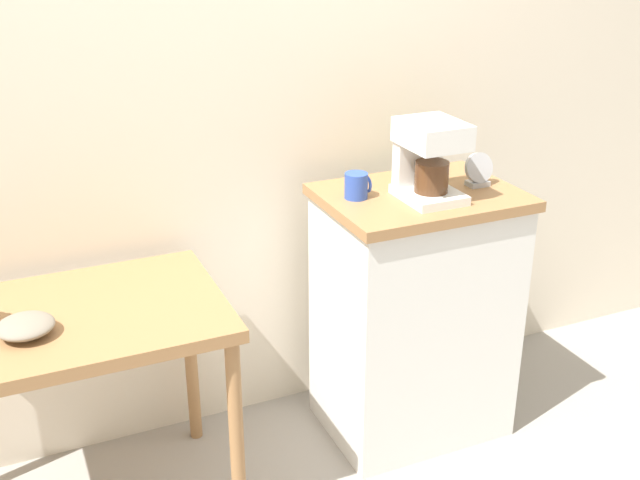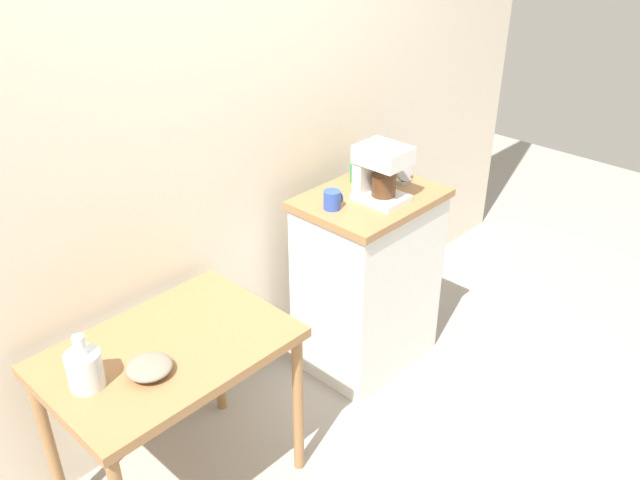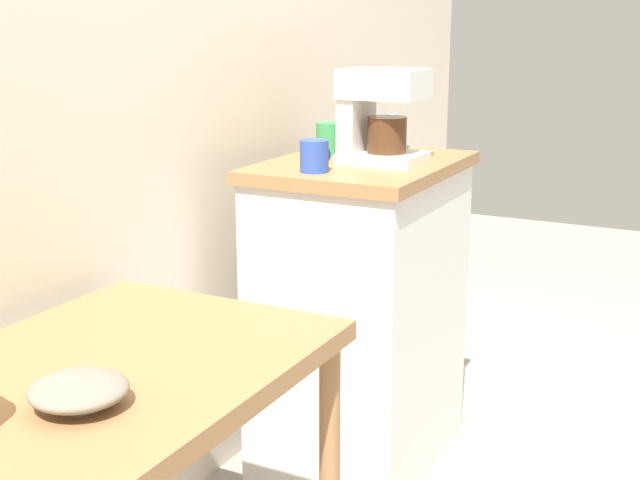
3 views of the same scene
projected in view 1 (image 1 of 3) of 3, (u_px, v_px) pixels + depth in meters
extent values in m
plane|color=gray|center=(268.00, 457.00, 2.77)|extent=(8.00, 8.00, 0.00)
cube|color=beige|center=(246.00, 40.00, 2.57)|extent=(4.40, 0.10, 2.80)
cube|color=#9E7044|center=(72.00, 320.00, 2.24)|extent=(0.87, 0.60, 0.04)
cylinder|color=#9E7044|center=(237.00, 440.00, 2.31)|extent=(0.04, 0.04, 0.69)
cylinder|color=#9E7044|center=(191.00, 355.00, 2.75)|extent=(0.04, 0.04, 0.69)
cube|color=white|center=(414.00, 318.00, 2.79)|extent=(0.62, 0.46, 0.89)
cube|color=#9E7044|center=(420.00, 197.00, 2.61)|extent=(0.65, 0.49, 0.04)
cylinder|color=gray|center=(27.00, 334.00, 2.12)|extent=(0.07, 0.07, 0.01)
ellipsoid|color=gray|center=(25.00, 326.00, 2.11)|extent=(0.16, 0.16, 0.04)
cube|color=white|center=(429.00, 195.00, 2.54)|extent=(0.18, 0.22, 0.03)
cube|color=white|center=(417.00, 154.00, 2.56)|extent=(0.16, 0.05, 0.26)
cube|color=white|center=(432.00, 134.00, 2.45)|extent=(0.18, 0.22, 0.08)
cylinder|color=#4C2D19|center=(432.00, 177.00, 2.50)|extent=(0.11, 0.11, 0.10)
cylinder|color=#338C4C|center=(420.00, 164.00, 2.73)|extent=(0.09, 0.09, 0.09)
torus|color=#338C4C|center=(431.00, 163.00, 2.75)|extent=(0.01, 0.06, 0.06)
cylinder|color=#2D4CAD|center=(356.00, 186.00, 2.53)|extent=(0.08, 0.08, 0.08)
torus|color=#2D4CAD|center=(367.00, 184.00, 2.55)|extent=(0.01, 0.06, 0.06)
cube|color=#B2B5BA|center=(478.00, 183.00, 2.66)|extent=(0.07, 0.05, 0.02)
cylinder|color=#B2B5BA|center=(479.00, 168.00, 2.64)|extent=(0.10, 0.05, 0.10)
cylinder|color=black|center=(479.00, 168.00, 2.64)|extent=(0.09, 0.03, 0.09)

